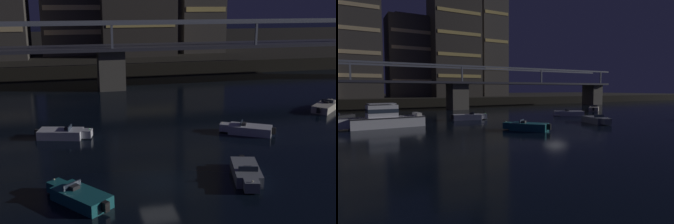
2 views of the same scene
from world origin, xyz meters
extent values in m
plane|color=black|center=(0.00, 0.00, 0.00)|extent=(400.00, 400.00, 0.00)
cube|color=black|center=(0.00, 80.87, 1.10)|extent=(240.00, 80.00, 2.20)
cube|color=#605B51|center=(0.00, 32.87, 2.77)|extent=(3.60, 4.40, 5.55)
cube|color=#605B51|center=(41.10, 32.87, 2.77)|extent=(3.60, 4.40, 5.55)
cube|color=#33333D|center=(0.00, 32.87, 5.78)|extent=(88.20, 6.40, 0.45)
cube|color=slate|center=(0.00, 29.97, 9.20)|extent=(88.20, 0.36, 0.36)
cube|color=slate|center=(0.00, 35.77, 9.20)|extent=(88.20, 0.36, 0.36)
cube|color=slate|center=(-20.55, 29.97, 7.60)|extent=(0.30, 0.30, 3.20)
cube|color=slate|center=(0.00, 29.97, 7.60)|extent=(0.30, 0.30, 3.20)
cube|color=slate|center=(20.55, 29.97, 7.60)|extent=(0.30, 0.30, 3.20)
cube|color=slate|center=(41.10, 29.97, 7.60)|extent=(0.30, 0.30, 3.20)
cube|color=#423D38|center=(-17.94, 53.86, 15.60)|extent=(10.68, 10.05, 26.80)
cube|color=beige|center=(-17.94, 48.78, 7.56)|extent=(9.82, 0.10, 0.90)
cube|color=beige|center=(-17.94, 48.78, 12.92)|extent=(9.82, 0.10, 0.90)
cube|color=beige|center=(-17.94, 48.78, 18.28)|extent=(9.82, 0.10, 0.90)
cube|color=beige|center=(-17.94, 48.78, 23.64)|extent=(9.82, 0.10, 0.90)
cube|color=#423D38|center=(-4.00, 57.69, 13.14)|extent=(12.82, 8.70, 21.87)
cube|color=beige|center=(-4.00, 53.29, 6.57)|extent=(11.79, 0.10, 0.90)
cube|color=beige|center=(-4.00, 53.29, 10.95)|extent=(11.79, 0.10, 0.90)
cube|color=beige|center=(-4.00, 53.29, 15.32)|extent=(11.79, 0.10, 0.90)
cube|color=beige|center=(-4.00, 53.29, 19.70)|extent=(11.79, 0.10, 0.90)
cube|color=#423D38|center=(-4.00, 57.69, 24.37)|extent=(8.97, 6.09, 0.60)
cube|color=#38332D|center=(7.08, 52.87, 16.68)|extent=(13.51, 8.25, 28.97)
cube|color=#F2D172|center=(7.08, 48.69, 7.99)|extent=(12.43, 0.10, 0.90)
cube|color=#F2D172|center=(7.08, 48.69, 13.79)|extent=(12.43, 0.10, 0.90)
cube|color=#F2D172|center=(7.08, 48.69, 19.58)|extent=(12.43, 0.10, 0.90)
cube|color=#F2D172|center=(7.08, 48.69, 25.37)|extent=(12.43, 0.10, 0.90)
cube|color=#423D38|center=(20.08, 57.66, 23.09)|extent=(8.48, 12.04, 41.78)
cube|color=#F2D172|center=(20.08, 51.59, 10.56)|extent=(7.80, 0.10, 0.90)
cube|color=#F2D172|center=(20.08, 51.59, 18.91)|extent=(7.80, 0.10, 0.90)
cube|color=#F2D172|center=(20.08, 51.59, 27.27)|extent=(7.80, 0.10, 0.90)
cube|color=silver|center=(-17.86, 8.65, 0.60)|extent=(8.14, 3.06, 1.20)
cube|color=silver|center=(-22.40, 8.39, 0.68)|extent=(1.18, 1.49, 1.04)
cube|color=black|center=(-17.86, 8.65, 1.15)|extent=(8.22, 3.14, 0.10)
cube|color=white|center=(-18.46, 8.61, 1.90)|extent=(3.32, 2.28, 1.40)
cube|color=#283342|center=(-18.46, 8.61, 1.95)|extent=(3.36, 2.32, 0.44)
cube|color=silver|center=(-18.46, 8.61, 2.75)|extent=(2.98, 2.05, 0.08)
cube|color=#B7B2A8|center=(-14.46, 8.85, 1.38)|extent=(0.72, 2.11, 0.36)
cube|color=silver|center=(-6.75, 11.50, 0.40)|extent=(4.23, 2.71, 0.80)
cube|color=silver|center=(-4.42, 10.91, 0.45)|extent=(1.12, 1.18, 0.70)
cube|color=#283342|center=(-5.93, 11.29, 0.98)|extent=(0.43, 1.33, 0.36)
cube|color=#262628|center=(-6.17, 11.35, 0.92)|extent=(0.53, 0.64, 0.24)
cube|color=black|center=(-8.84, 12.03, 0.50)|extent=(0.44, 0.44, 0.60)
sphere|color=#33D84C|center=(-4.18, 10.85, 0.88)|extent=(0.12, 0.12, 0.12)
cube|color=#196066|center=(-5.31, -1.96, 0.40)|extent=(3.84, 4.18, 0.80)
cube|color=#196066|center=(-6.81, -0.08, 0.45)|extent=(1.34, 1.32, 0.70)
cube|color=#283342|center=(-5.84, -1.30, 0.98)|extent=(1.12, 0.92, 0.36)
cube|color=#262628|center=(-5.69, -1.49, 0.92)|extent=(0.69, 0.66, 0.24)
cube|color=black|center=(-3.97, -3.65, 0.50)|extent=(0.51, 0.51, 0.60)
sphere|color=beige|center=(-6.96, 0.12, 0.88)|extent=(0.12, 0.12, 0.12)
cube|color=black|center=(-22.54, 19.36, 0.40)|extent=(3.97, 4.10, 0.80)
cube|color=black|center=(-21.09, 20.96, 0.50)|extent=(0.51, 0.51, 0.60)
cube|color=beige|center=(22.34, 14.71, 0.40)|extent=(4.15, 3.90, 0.80)
cube|color=beige|center=(24.18, 16.26, 0.45)|extent=(1.33, 1.34, 0.70)
cube|color=#283342|center=(22.99, 15.26, 0.98)|extent=(0.95, 1.10, 0.36)
cube|color=#262628|center=(22.80, 15.10, 0.92)|extent=(0.67, 0.69, 0.24)
cube|color=black|center=(20.69, 13.33, 0.50)|extent=(0.51, 0.51, 0.60)
sphere|color=beige|center=(24.37, 16.43, 0.88)|extent=(0.12, 0.12, 0.12)
cube|color=gray|center=(6.17, -0.52, 0.40)|extent=(2.75, 4.24, 0.80)
cube|color=gray|center=(5.55, -2.84, 0.45)|extent=(1.19, 1.13, 0.70)
cube|color=#283342|center=(5.95, -1.34, 0.98)|extent=(1.33, 0.45, 0.36)
cube|color=#262628|center=(6.02, -1.10, 0.92)|extent=(0.64, 0.53, 0.24)
cube|color=black|center=(6.73, 1.56, 0.50)|extent=(0.44, 0.44, 0.60)
sphere|color=beige|center=(5.49, -3.09, 0.88)|extent=(0.12, 0.12, 0.12)
cube|color=silver|center=(10.59, 8.71, 0.40)|extent=(4.28, 3.55, 0.80)
cube|color=silver|center=(8.52, 9.94, 0.45)|extent=(1.28, 1.31, 0.70)
cube|color=#283342|center=(9.86, 9.15, 0.98)|extent=(0.78, 1.21, 0.36)
cube|color=#262628|center=(10.07, 9.02, 0.92)|extent=(0.63, 0.69, 0.24)
cube|color=black|center=(12.44, 7.61, 0.50)|extent=(0.49, 0.49, 0.60)
sphere|color=beige|center=(8.31, 10.07, 0.88)|extent=(0.12, 0.12, 0.12)
camera|label=1|loc=(-5.45, -26.01, 12.12)|focal=44.68mm
camera|label=2|loc=(-23.11, -27.39, 4.42)|focal=31.33mm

